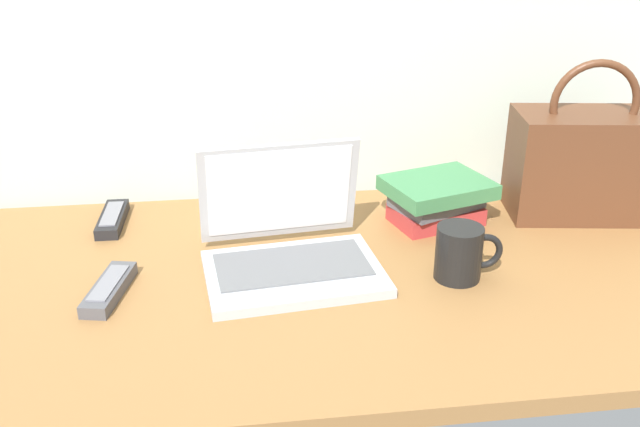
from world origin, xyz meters
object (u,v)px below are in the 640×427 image
Objects in this scene: laptop at (289,244)px; coffee_mug at (461,252)px; remote_control_near at (109,289)px; handbag at (585,162)px; remote_control_far at (112,219)px; book_stack at (437,199)px.

coffee_mug is (0.30, -0.08, 0.00)m from laptop.
handbag is (0.95, 0.22, 0.10)m from remote_control_near.
handbag reaches higher than coffee_mug.
laptop is 0.42m from remote_control_far.
remote_control_near is at bearing -161.33° from book_stack.
laptop is 1.00× the size of handbag.
laptop is 0.66m from handbag.
handbag reaches higher than remote_control_near.
laptop reaches higher than remote_control_far.
book_stack is (0.02, 0.23, 0.00)m from coffee_mug.
coffee_mug reaches higher than remote_control_near.
laptop is at bearing -154.57° from book_stack.
book_stack reaches higher than remote_control_near.
laptop is 1.39× the size of book_stack.
laptop is at bearing -33.61° from remote_control_far.
handbag reaches higher than remote_control_far.
handbag is at bearing -4.08° from remote_control_far.
book_stack is (0.32, 0.15, 0.01)m from laptop.
coffee_mug is 0.61m from remote_control_near.
coffee_mug reaches higher than book_stack.
handbag is (0.98, -0.07, 0.10)m from remote_control_far.
remote_control_near is (-0.31, -0.06, -0.03)m from laptop.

